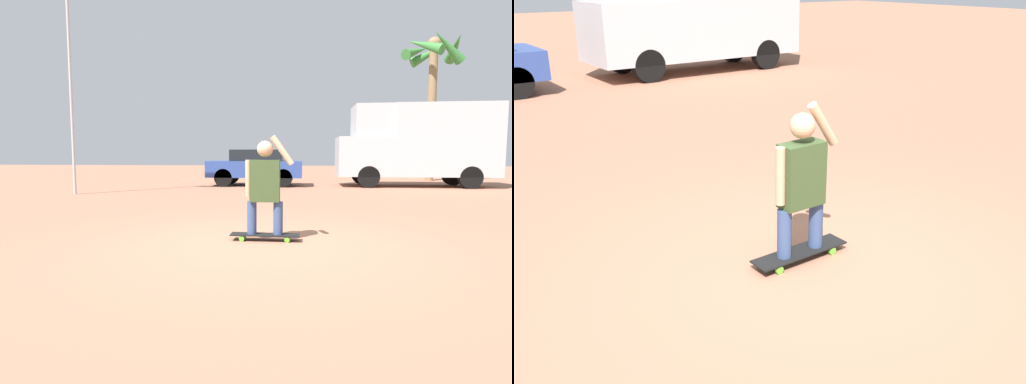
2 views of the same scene
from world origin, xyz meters
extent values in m
plane|color=#A36B51|center=(0.00, 0.00, 0.00)|extent=(80.00, 80.00, 0.00)
cube|color=black|center=(-0.02, 0.24, 0.09)|extent=(1.03, 0.25, 0.02)
cylinder|color=#66C633|center=(-0.35, 0.14, 0.04)|extent=(0.08, 0.03, 0.08)
cylinder|color=#66C633|center=(-0.35, 0.35, 0.04)|extent=(0.08, 0.03, 0.08)
cylinder|color=#66C633|center=(0.31, 0.14, 0.04)|extent=(0.08, 0.03, 0.08)
cylinder|color=#66C633|center=(0.31, 0.35, 0.04)|extent=(0.08, 0.03, 0.08)
cylinder|color=#384C7A|center=(-0.22, 0.24, 0.34)|extent=(0.14, 0.14, 0.49)
cylinder|color=#384C7A|center=(0.17, 0.24, 0.34)|extent=(0.14, 0.14, 0.49)
cube|color=#384C28|center=(-0.02, 0.24, 0.89)|extent=(0.43, 0.22, 0.61)
sphere|color=tan|center=(-0.02, 0.24, 1.36)|extent=(0.24, 0.24, 0.24)
cylinder|color=tan|center=(-0.27, 0.24, 0.92)|extent=(0.09, 0.09, 0.55)
cylinder|color=tan|center=(0.23, 0.24, 1.33)|extent=(0.36, 0.09, 0.45)
cylinder|color=black|center=(3.03, 10.10, 0.42)|extent=(0.84, 0.28, 0.84)
cylinder|color=black|center=(3.03, 11.87, 0.42)|extent=(0.84, 0.28, 0.84)
cylinder|color=black|center=(6.74, 10.10, 0.42)|extent=(0.84, 0.28, 0.84)
cylinder|color=black|center=(6.74, 11.87, 0.42)|extent=(0.84, 0.28, 0.84)
cube|color=#BCBCC1|center=(2.94, 10.99, 1.19)|extent=(2.09, 2.05, 1.55)
cube|color=black|center=(2.52, 10.99, 1.50)|extent=(0.04, 1.74, 0.77)
cube|color=#BCBCC1|center=(5.93, 10.99, 1.81)|extent=(3.89, 2.05, 2.79)
cube|color=#BCBCC1|center=(3.25, 10.99, 2.59)|extent=(1.46, 1.88, 1.25)
cylinder|color=black|center=(-2.59, 9.92, 0.36)|extent=(0.72, 0.22, 0.72)
cylinder|color=black|center=(-2.59, 11.61, 0.36)|extent=(0.72, 0.22, 0.72)
cylinder|color=black|center=(-0.23, 9.92, 0.36)|extent=(0.72, 0.22, 0.72)
cylinder|color=black|center=(-0.23, 11.61, 0.36)|extent=(0.72, 0.22, 0.72)
cube|color=#2D4793|center=(-1.41, 10.76, 0.69)|extent=(3.82, 1.91, 0.66)
cube|color=black|center=(-1.32, 10.76, 1.24)|extent=(2.10, 1.68, 0.45)
cylinder|color=#8E704C|center=(6.66, 14.78, 3.26)|extent=(0.39, 0.39, 6.51)
sphere|color=#8E704C|center=(6.66, 14.78, 6.51)|extent=(0.62, 0.62, 0.62)
cone|color=#387F38|center=(7.58, 14.71, 6.29)|extent=(0.66, 1.94, 1.22)
cone|color=#387F38|center=(6.73, 15.70, 6.26)|extent=(1.92, 0.66, 1.30)
cone|color=#387F38|center=(6.03, 15.46, 6.35)|extent=(1.76, 1.69, 1.06)
cone|color=#387F38|center=(6.02, 14.11, 6.30)|extent=(1.74, 1.70, 1.20)
cone|color=#387F38|center=(7.01, 13.92, 6.16)|extent=(1.82, 1.15, 1.58)
cylinder|color=#B7B7BC|center=(-6.74, 6.42, 3.31)|extent=(0.09, 0.09, 6.62)
camera|label=1|loc=(0.53, -5.57, 1.28)|focal=28.00mm
camera|label=2|loc=(-3.23, -3.61, 2.65)|focal=40.00mm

